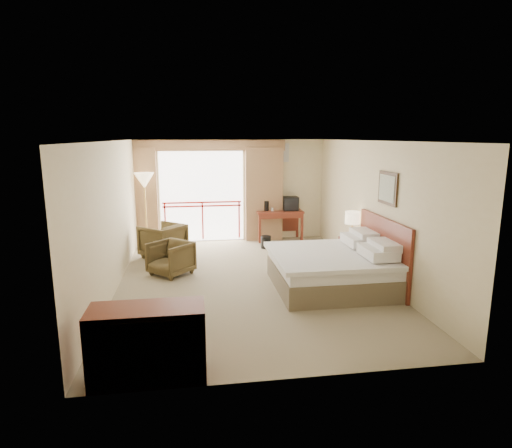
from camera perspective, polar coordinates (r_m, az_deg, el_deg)
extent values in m
plane|color=gray|center=(8.46, -0.88, -7.57)|extent=(7.00, 7.00, 0.00)
plane|color=white|center=(7.99, -0.94, 11.03)|extent=(7.00, 7.00, 0.00)
plane|color=beige|center=(11.56, -3.26, 4.49)|extent=(5.00, 0.00, 5.00)
plane|color=beige|center=(4.77, 4.80, -5.90)|extent=(5.00, 0.00, 5.00)
plane|color=beige|center=(8.17, -18.55, 0.92)|extent=(0.00, 7.00, 7.00)
plane|color=beige|center=(8.81, 15.44, 1.84)|extent=(0.00, 7.00, 7.00)
plane|color=white|center=(11.51, -7.21, 3.63)|extent=(2.40, 0.00, 2.40)
cube|color=red|center=(11.53, -7.18, 2.39)|extent=(2.09, 0.03, 0.04)
cube|color=red|center=(11.51, -7.19, 2.88)|extent=(2.09, 0.03, 0.04)
cube|color=red|center=(11.62, -12.01, 0.29)|extent=(0.04, 0.03, 1.00)
cube|color=red|center=(11.60, -7.13, 0.44)|extent=(0.04, 0.03, 1.00)
cube|color=red|center=(11.67, -2.26, 0.58)|extent=(0.04, 0.03, 1.00)
cube|color=#8D6748|center=(11.46, -15.49, 3.51)|extent=(1.00, 0.26, 2.50)
cube|color=#8D6748|center=(11.54, 1.04, 3.99)|extent=(1.00, 0.26, 2.50)
cube|color=#8D6748|center=(11.31, -7.37, 10.35)|extent=(4.40, 0.22, 0.28)
cube|color=silver|center=(11.64, 3.17, 9.48)|extent=(0.50, 0.04, 0.50)
cube|color=brown|center=(8.16, 9.92, -7.00)|extent=(2.05, 2.00, 0.40)
cube|color=white|center=(8.07, 9.99, -4.98)|extent=(2.01, 1.96, 0.22)
cube|color=white|center=(8.02, 9.68, -4.11)|extent=(2.09, 2.06, 0.08)
cube|color=white|center=(7.85, 15.97, -3.62)|extent=(0.50, 0.75, 0.18)
cube|color=white|center=(8.65, 13.51, -2.09)|extent=(0.50, 0.75, 0.18)
cube|color=white|center=(7.87, 16.88, -2.72)|extent=(0.40, 0.70, 0.14)
cube|color=white|center=(8.67, 14.35, -1.29)|extent=(0.40, 0.70, 0.14)
cube|color=maroon|center=(8.40, 16.58, -3.57)|extent=(0.06, 2.10, 1.30)
cube|color=black|center=(8.19, 17.16, 4.57)|extent=(0.03, 0.72, 0.60)
cube|color=silver|center=(8.18, 17.03, 4.57)|extent=(0.01, 0.60, 0.48)
cube|color=maroon|center=(9.47, 12.65, -3.76)|extent=(0.45, 0.53, 0.63)
cylinder|color=tan|center=(9.43, 12.64, -1.61)|extent=(0.13, 0.13, 0.04)
cylinder|color=tan|center=(9.39, 12.68, -0.62)|extent=(0.03, 0.03, 0.34)
cylinder|color=#FFE5B2|center=(9.35, 12.75, 0.83)|extent=(0.32, 0.32, 0.26)
cube|color=black|center=(9.23, 12.79, -1.88)|extent=(0.20, 0.17, 0.08)
cube|color=maroon|center=(11.56, 3.11, 1.69)|extent=(1.25, 0.60, 0.05)
cube|color=maroon|center=(11.29, 0.51, -0.64)|extent=(0.06, 0.06, 0.77)
cube|color=maroon|center=(11.52, 6.14, -0.45)|extent=(0.06, 0.06, 0.77)
cube|color=maroon|center=(11.79, 0.11, -0.11)|extent=(0.06, 0.06, 0.77)
cube|color=maroon|center=(12.01, 5.51, 0.06)|extent=(0.06, 0.06, 0.77)
cube|color=maroon|center=(11.87, 2.84, 0.37)|extent=(1.15, 0.03, 0.57)
cube|color=maroon|center=(11.32, 3.38, 1.04)|extent=(1.15, 0.03, 0.12)
cube|color=black|center=(11.59, 4.58, 2.74)|extent=(0.41, 0.32, 0.37)
cube|color=black|center=(11.44, 4.76, 2.62)|extent=(0.37, 0.02, 0.30)
cylinder|color=black|center=(11.47, 1.41, 2.42)|extent=(0.14, 0.14, 0.27)
cylinder|color=white|center=(11.46, 2.19, 1.95)|extent=(0.07, 0.07, 0.09)
cylinder|color=black|center=(10.81, 1.33, -2.43)|extent=(0.28, 0.28, 0.31)
imported|color=#42351B|center=(10.30, -12.23, -4.31)|extent=(1.21, 1.21, 0.79)
imported|color=#42351B|center=(9.01, -11.23, -6.60)|extent=(1.05, 1.05, 0.69)
cylinder|color=black|center=(9.57, -12.27, -2.48)|extent=(0.47, 0.47, 0.04)
cylinder|color=black|center=(9.63, -12.21, -3.88)|extent=(0.06, 0.06, 0.47)
cylinder|color=black|center=(9.70, -12.15, -5.20)|extent=(0.34, 0.34, 0.03)
imported|color=white|center=(9.57, -12.28, -2.37)|extent=(0.18, 0.22, 0.02)
cylinder|color=tan|center=(11.26, -14.25, -2.96)|extent=(0.31, 0.31, 0.03)
cylinder|color=tan|center=(11.09, -14.45, 1.10)|extent=(0.03, 0.03, 1.65)
cone|color=#FFE5B2|center=(10.97, -14.69, 5.63)|extent=(0.49, 0.49, 0.39)
cube|color=maroon|center=(5.27, -14.21, -15.15)|extent=(1.32, 0.55, 0.88)
cube|color=black|center=(5.03, -14.51, -16.54)|extent=(1.21, 0.02, 0.77)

